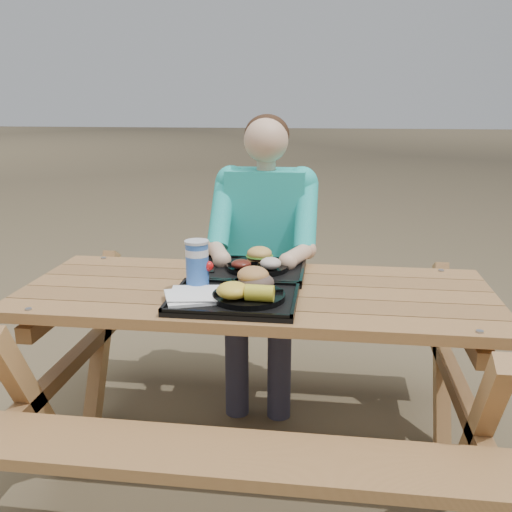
# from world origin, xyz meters

# --- Properties ---
(ground) EXTENTS (60.00, 60.00, 0.00)m
(ground) POSITION_xyz_m (0.00, 0.00, 0.00)
(ground) COLOR #999999
(ground) RESTS_ON ground
(picnic_table) EXTENTS (1.80, 1.49, 0.75)m
(picnic_table) POSITION_xyz_m (0.00, 0.00, 0.38)
(picnic_table) COLOR #999999
(picnic_table) RESTS_ON ground
(tray_near) EXTENTS (0.45, 0.35, 0.02)m
(tray_near) POSITION_xyz_m (-0.06, -0.17, 0.76)
(tray_near) COLOR black
(tray_near) RESTS_ON picnic_table
(tray_far) EXTENTS (0.45, 0.35, 0.02)m
(tray_far) POSITION_xyz_m (-0.05, 0.19, 0.76)
(tray_far) COLOR black
(tray_far) RESTS_ON picnic_table
(plate_near) EXTENTS (0.26, 0.26, 0.02)m
(plate_near) POSITION_xyz_m (-0.00, -0.18, 0.78)
(plate_near) COLOR black
(plate_near) RESTS_ON tray_near
(plate_far) EXTENTS (0.26, 0.26, 0.02)m
(plate_far) POSITION_xyz_m (-0.02, 0.20, 0.78)
(plate_far) COLOR black
(plate_far) RESTS_ON tray_far
(napkin_stack) EXTENTS (0.23, 0.23, 0.02)m
(napkin_stack) POSITION_xyz_m (-0.20, -0.20, 0.78)
(napkin_stack) COLOR white
(napkin_stack) RESTS_ON tray_near
(soda_cup) EXTENTS (0.08, 0.08, 0.17)m
(soda_cup) POSITION_xyz_m (-0.21, -0.08, 0.86)
(soda_cup) COLOR #174BAE
(soda_cup) RESTS_ON tray_near
(condiment_bbq) EXTENTS (0.05, 0.05, 0.03)m
(condiment_bbq) POSITION_xyz_m (-0.05, -0.05, 0.79)
(condiment_bbq) COLOR black
(condiment_bbq) RESTS_ON tray_near
(condiment_mustard) EXTENTS (0.06, 0.06, 0.03)m
(condiment_mustard) POSITION_xyz_m (0.00, -0.06, 0.79)
(condiment_mustard) COLOR gold
(condiment_mustard) RESTS_ON tray_near
(sandwich) EXTENTS (0.12, 0.12, 0.13)m
(sandwich) POSITION_xyz_m (0.02, -0.12, 0.85)
(sandwich) COLOR #B97C41
(sandwich) RESTS_ON plate_near
(mac_cheese) EXTENTS (0.11, 0.11, 0.06)m
(mac_cheese) POSITION_xyz_m (-0.05, -0.23, 0.82)
(mac_cheese) COLOR yellow
(mac_cheese) RESTS_ON plate_near
(corn_cob) EXTENTS (0.10, 0.10, 0.06)m
(corn_cob) POSITION_xyz_m (0.05, -0.25, 0.82)
(corn_cob) COLOR gold
(corn_cob) RESTS_ON plate_near
(cutlery_far) EXTENTS (0.05, 0.14, 0.01)m
(cutlery_far) POSITION_xyz_m (-0.21, 0.19, 0.77)
(cutlery_far) COLOR black
(cutlery_far) RESTS_ON tray_far
(burger) EXTENTS (0.11, 0.11, 0.10)m
(burger) POSITION_xyz_m (-0.02, 0.25, 0.84)
(burger) COLOR gold
(burger) RESTS_ON plate_far
(baked_beans) EXTENTS (0.08, 0.08, 0.04)m
(baked_beans) POSITION_xyz_m (-0.08, 0.13, 0.81)
(baked_beans) COLOR #571A11
(baked_beans) RESTS_ON plate_far
(potato_salad) EXTENTS (0.09, 0.09, 0.05)m
(potato_salad) POSITION_xyz_m (0.04, 0.14, 0.81)
(potato_salad) COLOR beige
(potato_salad) RESTS_ON plate_far
(diner) EXTENTS (0.48, 0.84, 1.28)m
(diner) POSITION_xyz_m (-0.04, 0.65, 0.64)
(diner) COLOR teal
(diner) RESTS_ON ground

